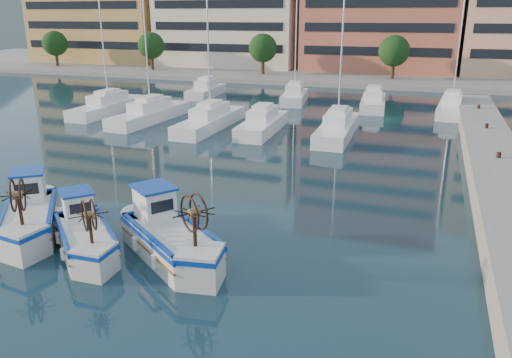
% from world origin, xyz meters
% --- Properties ---
extents(ground, '(300.00, 300.00, 0.00)m').
position_xyz_m(ground, '(0.00, 0.00, 0.00)').
color(ground, '#1B3647').
rests_on(ground, ground).
extents(quay, '(3.00, 60.00, 1.20)m').
position_xyz_m(quay, '(13.00, 8.00, 0.60)').
color(quay, gray).
rests_on(quay, ground).
extents(yacht_marina, '(40.16, 23.74, 11.50)m').
position_xyz_m(yacht_marina, '(-2.76, 27.40, 0.53)').
color(yacht_marina, white).
rests_on(yacht_marina, ground).
extents(fishing_boat_a, '(4.36, 4.85, 3.02)m').
position_xyz_m(fishing_boat_a, '(-6.00, -0.41, 0.83)').
color(fishing_boat_a, silver).
rests_on(fishing_boat_a, ground).
extents(fishing_boat_b, '(4.21, 4.11, 2.70)m').
position_xyz_m(fishing_boat_b, '(-2.83, -1.04, 0.74)').
color(fishing_boat_b, silver).
rests_on(fishing_boat_b, ground).
extents(fishing_boat_c, '(5.04, 4.44, 3.11)m').
position_xyz_m(fishing_boat_c, '(0.46, -0.38, 0.86)').
color(fishing_boat_c, silver).
rests_on(fishing_boat_c, ground).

